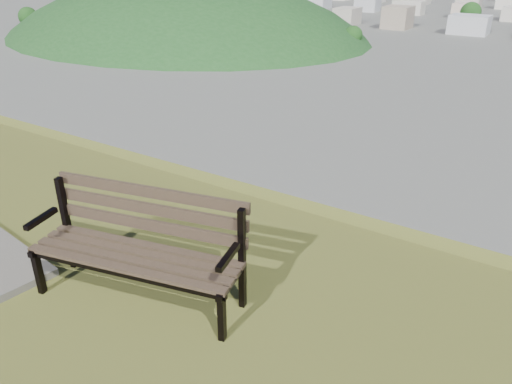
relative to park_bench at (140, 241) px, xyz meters
The scene contains 2 objects.
park_bench is the anchor object (origin of this frame).
green_wooded_hill 185.21m from the park_bench, 130.71° to the left, with size 157.01×125.61×78.51m.
Camera 1 is at (1.55, -0.94, 27.95)m, focal length 35.00 mm.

